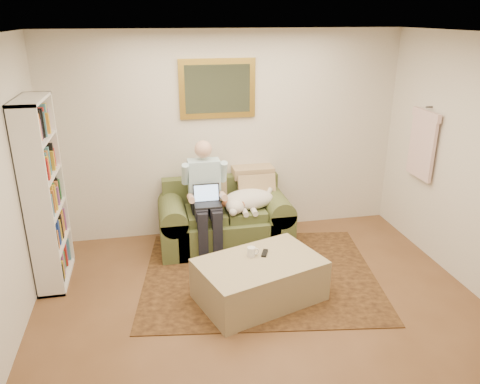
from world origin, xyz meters
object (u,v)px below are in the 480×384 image
object	(u,v)px
sofa	(225,224)
laptop	(207,199)
bookshelf	(44,194)
coffee_mug	(251,252)
seated_man	(206,200)
sleeping_dog	(249,199)
ottoman	(259,280)

from	to	relation	value
sofa	laptop	world-z (taller)	laptop
bookshelf	sofa	bearing A→B (deg)	12.97
sofa	coffee_mug	xyz separation A→B (m)	(0.07, -1.18, 0.21)
sofa	seated_man	world-z (taller)	seated_man
laptop	bookshelf	bearing A→B (deg)	-171.99
sleeping_dog	laptop	bearing A→B (deg)	-166.36
laptop	coffee_mug	size ratio (longest dim) A/B	3.15
seated_man	sofa	bearing A→B (deg)	31.45
coffee_mug	sleeping_dog	bearing A→B (deg)	78.83
seated_man	bookshelf	xyz separation A→B (m)	(-1.73, -0.31, 0.32)
laptop	seated_man	bearing A→B (deg)	90.00
laptop	sleeping_dog	xyz separation A→B (m)	(0.53, 0.13, -0.10)
sofa	sleeping_dog	world-z (taller)	sofa
seated_man	coffee_mug	size ratio (longest dim) A/B	13.64
seated_man	coffee_mug	bearing A→B (deg)	-72.96
ottoman	bookshelf	xyz separation A→B (m)	(-2.11, 0.84, 0.78)
seated_man	laptop	bearing A→B (deg)	-90.00
sleeping_dog	bookshelf	xyz separation A→B (m)	(-2.27, -0.37, 0.38)
sofa	sleeping_dog	xyz separation A→B (m)	(0.29, -0.08, 0.34)
sleeping_dog	coffee_mug	distance (m)	1.13
sofa	sleeping_dog	size ratio (longest dim) A/B	2.43
laptop	coffee_mug	distance (m)	1.04
seated_man	laptop	world-z (taller)	seated_man
sofa	seated_man	xyz separation A→B (m)	(-0.24, -0.15, 0.40)
seated_man	laptop	distance (m)	0.07
seated_man	sleeping_dog	bearing A→B (deg)	7.13
coffee_mug	seated_man	bearing A→B (deg)	107.04
sleeping_dog	bookshelf	size ratio (longest dim) A/B	0.33
bookshelf	laptop	bearing A→B (deg)	8.01
ottoman	seated_man	bearing A→B (deg)	108.37
sleeping_dog	ottoman	distance (m)	1.28
seated_man	sleeping_dog	xyz separation A→B (m)	(0.53, 0.07, -0.06)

